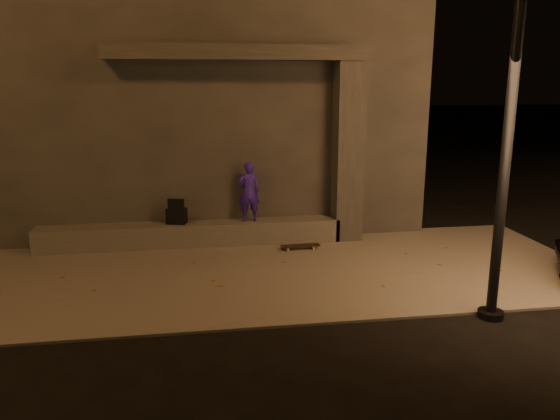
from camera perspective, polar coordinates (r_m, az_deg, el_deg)
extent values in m
plane|color=black|center=(7.79, 2.08, -11.46)|extent=(120.00, 120.00, 0.00)
cube|color=slate|center=(9.61, -0.19, -6.37)|extent=(11.00, 4.40, 0.04)
cube|color=#34312F|center=(13.45, -7.44, 10.47)|extent=(9.00, 5.00, 5.20)
cube|color=#595651|center=(11.10, -9.25, -2.47)|extent=(6.00, 0.55, 0.45)
cube|color=#34312F|center=(11.21, 7.11, 5.99)|extent=(0.55, 0.55, 3.60)
cube|color=#34312F|center=(10.78, -4.45, 16.09)|extent=(5.00, 0.70, 0.28)
imported|color=#341AAB|center=(10.95, -3.29, 1.94)|extent=(0.44, 0.29, 1.21)
cube|color=black|center=(11.01, -10.74, -0.63)|extent=(0.43, 0.34, 0.31)
cube|color=black|center=(10.95, -10.80, 0.71)|extent=(0.33, 0.14, 0.22)
cube|color=black|center=(10.70, 2.12, -3.73)|extent=(0.78, 0.23, 0.02)
cylinder|color=#AA7F44|center=(10.85, 3.35, -3.79)|extent=(0.05, 0.03, 0.05)
cylinder|color=#AA7F44|center=(10.71, 3.55, -4.02)|extent=(0.05, 0.03, 0.05)
cylinder|color=#AA7F44|center=(10.73, 0.69, -3.96)|extent=(0.05, 0.03, 0.05)
cylinder|color=#AA7F44|center=(10.59, 0.86, -4.19)|extent=(0.05, 0.03, 0.05)
cube|color=#99999E|center=(10.77, 3.45, -3.74)|extent=(0.06, 0.16, 0.02)
cube|color=#99999E|center=(10.65, 0.77, -3.91)|extent=(0.06, 0.16, 0.02)
cylinder|color=black|center=(7.76, 23.26, 13.01)|extent=(0.14, 0.14, 6.73)
cylinder|color=black|center=(8.41, 21.14, -10.11)|extent=(0.36, 0.36, 0.10)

